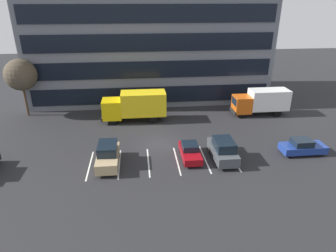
% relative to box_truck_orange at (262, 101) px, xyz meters
% --- Properties ---
extents(ground_plane, '(120.00, 120.00, 0.00)m').
position_rel_box_truck_orange_xyz_m(ground_plane, '(-14.34, -7.40, -1.94)').
color(ground_plane, '#262628').
extents(office_building, '(34.62, 12.96, 21.60)m').
position_rel_box_truck_orange_xyz_m(office_building, '(-14.34, 10.55, 8.86)').
color(office_building, slate).
rests_on(office_building, ground_plane).
extents(lot_markings, '(14.14, 5.40, 0.01)m').
position_rel_box_truck_orange_xyz_m(lot_markings, '(-14.34, -11.17, -1.94)').
color(lot_markings, silver).
rests_on(lot_markings, ground_plane).
extents(box_truck_orange, '(7.45, 2.47, 3.45)m').
position_rel_box_truck_orange_xyz_m(box_truck_orange, '(0.00, 0.00, 0.00)').
color(box_truck_orange, '#D85914').
rests_on(box_truck_orange, ground_plane).
extents(box_truck_yellow_all, '(8.15, 2.70, 3.78)m').
position_rel_box_truck_orange_xyz_m(box_truck_yellow_all, '(-16.85, -0.39, 0.18)').
color(box_truck_yellow_all, yellow).
rests_on(box_truck_yellow_all, ground_plane).
extents(suv_charcoal, '(2.02, 4.77, 2.16)m').
position_rel_box_truck_orange_xyz_m(suv_charcoal, '(-8.43, -11.34, -0.90)').
color(suv_charcoal, '#474C51').
rests_on(suv_charcoal, ground_plane).
extents(sedan_navy, '(4.46, 1.87, 1.60)m').
position_rel_box_truck_orange_xyz_m(sedan_navy, '(-0.05, -11.06, -1.19)').
color(sedan_navy, navy).
rests_on(sedan_navy, ground_plane).
extents(sedan_maroon, '(1.76, 4.20, 1.50)m').
position_rel_box_truck_orange_xyz_m(sedan_maroon, '(-11.60, -10.74, -1.23)').
color(sedan_maroon, maroon).
rests_on(sedan_maroon, ground_plane).
extents(suv_tan, '(1.99, 4.70, 2.13)m').
position_rel_box_truck_orange_xyz_m(suv_tan, '(-19.55, -11.20, -0.92)').
color(suv_tan, tan).
rests_on(suv_tan, ground_plane).
extents(bare_tree, '(4.05, 4.05, 7.59)m').
position_rel_box_truck_orange_xyz_m(bare_tree, '(-31.34, 3.04, 3.61)').
color(bare_tree, '#473323').
rests_on(bare_tree, ground_plane).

